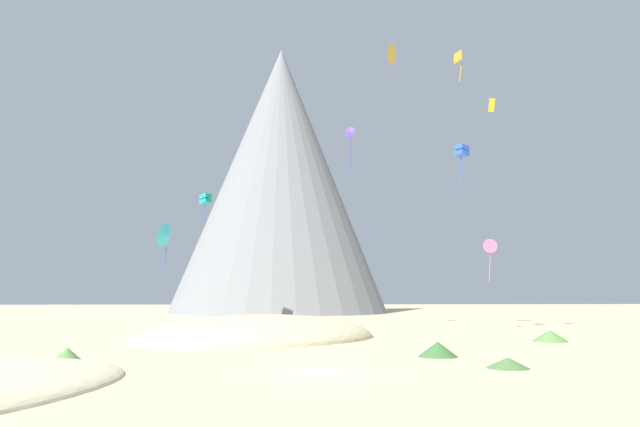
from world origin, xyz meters
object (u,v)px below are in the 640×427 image
(bush_far_left, at_px, (508,363))
(kite_orange_high, at_px, (458,59))
(bush_scatter_east, at_px, (67,354))
(bush_far_right, at_px, (438,349))
(kite_yellow_mid, at_px, (492,105))
(kite_cyan_low, at_px, (165,236))
(rock_massif, at_px, (280,185))
(kite_teal_mid, at_px, (206,199))
(bush_low_patch, at_px, (550,336))
(kite_rainbow_low, at_px, (490,247))
(kite_gold_mid, at_px, (390,54))
(kite_indigo_mid, at_px, (350,133))
(kite_blue_mid, at_px, (462,151))

(bush_far_left, distance_m, kite_orange_high, 36.46)
(bush_scatter_east, relative_size, bush_far_right, 0.71)
(kite_yellow_mid, relative_size, kite_cyan_low, 0.36)
(bush_far_left, xyz_separation_m, kite_cyan_low, (-21.61, 23.99, 8.60))
(rock_massif, height_order, kite_teal_mid, rock_massif)
(rock_massif, bearing_deg, bush_low_patch, -74.47)
(bush_low_patch, bearing_deg, rock_massif, 105.53)
(kite_teal_mid, bearing_deg, bush_scatter_east, 37.67)
(bush_scatter_east, bearing_deg, bush_low_patch, 19.11)
(bush_low_patch, bearing_deg, kite_rainbow_low, 77.30)
(bush_far_left, distance_m, bush_low_patch, 18.53)
(bush_low_patch, relative_size, kite_gold_mid, 1.48)
(kite_gold_mid, bearing_deg, kite_indigo_mid, -141.71)
(bush_far_left, distance_m, kite_teal_mid, 64.22)
(bush_low_patch, relative_size, kite_teal_mid, 0.55)
(bush_scatter_east, distance_m, kite_blue_mid, 43.20)
(bush_far_left, bearing_deg, kite_cyan_low, 132.01)
(kite_gold_mid, bearing_deg, kite_teal_mid, -117.89)
(kite_yellow_mid, bearing_deg, kite_teal_mid, -172.47)
(bush_far_left, distance_m, kite_rainbow_low, 49.55)
(bush_scatter_east, relative_size, bush_low_patch, 0.60)
(bush_low_patch, distance_m, kite_gold_mid, 27.20)
(rock_massif, relative_size, kite_orange_high, 19.26)
(bush_low_patch, relative_size, kite_cyan_low, 0.69)
(bush_low_patch, height_order, kite_cyan_low, kite_cyan_low)
(bush_far_right, relative_size, kite_rainbow_low, 0.41)
(bush_far_right, height_order, kite_teal_mid, kite_teal_mid)
(bush_scatter_east, distance_m, kite_indigo_mid, 44.03)
(bush_far_left, bearing_deg, kite_teal_mid, 111.41)
(rock_massif, xyz_separation_m, kite_yellow_mid, (23.67, -60.32, -2.39))
(kite_indigo_mid, bearing_deg, bush_scatter_east, -87.50)
(bush_far_right, bearing_deg, kite_blue_mid, 67.89)
(kite_yellow_mid, distance_m, kite_cyan_low, 38.06)
(kite_blue_mid, bearing_deg, bush_far_left, -44.67)
(bush_low_patch, bearing_deg, kite_gold_mid, 160.25)
(bush_low_patch, distance_m, kite_cyan_low, 33.46)
(kite_indigo_mid, relative_size, kite_yellow_mid, 3.32)
(bush_far_right, relative_size, bush_low_patch, 0.85)
(kite_orange_high, bearing_deg, kite_gold_mid, -43.18)
(kite_yellow_mid, relative_size, kite_gold_mid, 0.78)
(bush_far_left, height_order, kite_orange_high, kite_orange_high)
(kite_cyan_low, bearing_deg, bush_far_right, -112.17)
(bush_far_right, height_order, kite_cyan_low, kite_cyan_low)
(bush_scatter_east, relative_size, kite_rainbow_low, 0.29)
(bush_far_left, height_order, kite_blue_mid, kite_blue_mid)
(bush_low_patch, bearing_deg, kite_cyan_low, 165.30)
(kite_blue_mid, bearing_deg, kite_cyan_low, -109.71)
(bush_low_patch, xyz_separation_m, kite_teal_mid, (-32.25, 41.73, 17.40))
(bush_far_left, xyz_separation_m, bush_scatter_east, (-22.70, 4.55, 0.11))
(kite_yellow_mid, xyz_separation_m, kite_gold_mid, (-13.73, -12.04, 0.28))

